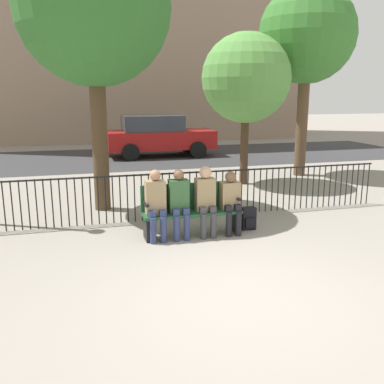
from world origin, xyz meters
name	(u,v)px	position (x,y,z in m)	size (l,w,h in m)	color
ground_plane	(242,295)	(0.00, 0.00, 0.00)	(80.00, 80.00, 0.00)	gray
park_bench	(191,208)	(0.00, 2.47, 0.49)	(1.75, 0.45, 0.92)	#194728
seated_person_0	(156,202)	(-0.65, 2.35, 0.68)	(0.34, 0.39, 1.23)	navy
seated_person_1	(179,201)	(-0.24, 2.35, 0.67)	(0.34, 0.39, 1.21)	navy
seated_person_2	(206,197)	(0.24, 2.35, 0.70)	(0.34, 0.39, 1.25)	#3D3D42
seated_person_3	(231,199)	(0.70, 2.34, 0.64)	(0.34, 0.39, 1.14)	black
backpack	(248,219)	(1.11, 2.47, 0.20)	(0.26, 0.21, 0.42)	black
fence_railing	(177,191)	(-0.02, 3.52, 0.56)	(9.01, 0.03, 0.95)	black
tree_0	(93,9)	(-1.42, 4.63, 4.11)	(3.10, 3.10, 5.69)	#4C3823
tree_1	(307,36)	(4.70, 7.08, 4.09)	(2.81, 2.81, 5.53)	brown
tree_2	(246,79)	(2.55, 6.31, 2.85)	(2.37, 2.37, 4.05)	#422D1E
street_surface	(128,158)	(0.00, 12.00, 0.00)	(24.00, 6.00, 0.01)	#333335
parked_car_0	(158,135)	(1.25, 12.10, 0.84)	(4.20, 1.94, 1.62)	maroon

